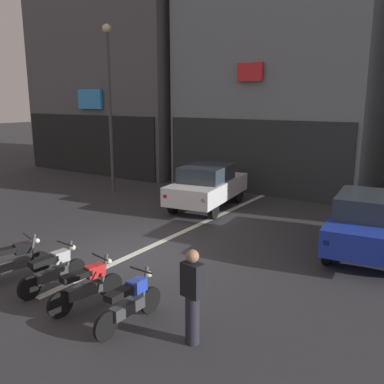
# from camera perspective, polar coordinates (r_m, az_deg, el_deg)

# --- Properties ---
(ground_plane) EXTENTS (120.00, 120.00, 0.00)m
(ground_plane) POSITION_cam_1_polar(r_m,az_deg,el_deg) (11.27, -8.05, -8.49)
(ground_plane) COLOR #333338
(lane_centre_line) EXTENTS (0.20, 18.00, 0.01)m
(lane_centre_line) POSITION_cam_1_polar(r_m,az_deg,el_deg) (16.02, 6.30, -2.03)
(lane_centre_line) COLOR silver
(lane_centre_line) RESTS_ON ground
(building_mid_block) EXTENTS (8.73, 9.18, 13.04)m
(building_mid_block) POSITION_cam_1_polar(r_m,az_deg,el_deg) (22.19, 14.03, 18.67)
(building_mid_block) COLOR gray
(building_mid_block) RESTS_ON ground
(car_white_crossing_near) EXTENTS (2.31, 4.30, 1.64)m
(car_white_crossing_near) POSITION_cam_1_polar(r_m,az_deg,el_deg) (15.59, 2.14, 0.96)
(car_white_crossing_near) COLOR black
(car_white_crossing_near) RESTS_ON ground
(car_blue_parked_kerbside) EXTENTS (2.15, 4.25, 1.64)m
(car_blue_parked_kerbside) POSITION_cam_1_polar(r_m,az_deg,el_deg) (11.93, 23.06, -3.74)
(car_blue_parked_kerbside) COLOR black
(car_blue_parked_kerbside) RESTS_ON ground
(street_lamp) EXTENTS (0.36, 0.36, 7.06)m
(street_lamp) POSITION_cam_1_polar(r_m,az_deg,el_deg) (18.46, -11.28, 13.14)
(street_lamp) COLOR #47474C
(street_lamp) RESTS_ON ground
(motorcycle_black_row_leftmost) EXTENTS (0.63, 1.62, 0.98)m
(motorcycle_black_row_leftmost) POSITION_cam_1_polar(r_m,az_deg,el_deg) (10.39, -23.15, -8.60)
(motorcycle_black_row_leftmost) COLOR black
(motorcycle_black_row_leftmost) RESTS_ON ground
(motorcycle_silver_row_left_mid) EXTENTS (0.55, 1.67, 0.98)m
(motorcycle_silver_row_left_mid) POSITION_cam_1_polar(r_m,az_deg,el_deg) (9.56, -18.49, -10.06)
(motorcycle_silver_row_left_mid) COLOR black
(motorcycle_silver_row_left_mid) RESTS_ON ground
(motorcycle_red_row_centre) EXTENTS (0.55, 1.65, 0.98)m
(motorcycle_red_row_centre) POSITION_cam_1_polar(r_m,az_deg,el_deg) (8.64, -14.24, -12.28)
(motorcycle_red_row_centre) COLOR black
(motorcycle_red_row_centre) RESTS_ON ground
(motorcycle_blue_row_right_mid) EXTENTS (0.55, 1.67, 0.98)m
(motorcycle_blue_row_right_mid) POSITION_cam_1_polar(r_m,az_deg,el_deg) (7.84, -8.56, -14.70)
(motorcycle_blue_row_right_mid) COLOR black
(motorcycle_blue_row_right_mid) RESTS_ON ground
(person_by_motorcycles) EXTENTS (0.39, 0.27, 1.67)m
(person_by_motorcycles) POSITION_cam_1_polar(r_m,az_deg,el_deg) (7.07, 0.05, -14.13)
(person_by_motorcycles) COLOR #23232D
(person_by_motorcycles) RESTS_ON ground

